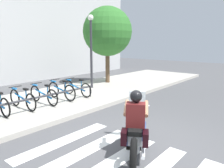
# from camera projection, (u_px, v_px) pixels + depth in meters

# --- Properties ---
(ground_plane) EXTENTS (48.00, 48.00, 0.00)m
(ground_plane) POSITION_uv_depth(u_px,v_px,m) (139.00, 146.00, 5.21)
(ground_plane) COLOR #4C4C4F
(sidewalk) EXTENTS (24.00, 4.40, 0.15)m
(sidewalk) POSITION_uv_depth(u_px,v_px,m) (31.00, 106.00, 8.26)
(sidewalk) COLOR #A8A399
(sidewalk) RESTS_ON ground
(crosswalk_stripe_2) EXTENTS (2.80, 0.40, 0.01)m
(crosswalk_stripe_2) POSITION_uv_depth(u_px,v_px,m) (113.00, 163.00, 4.48)
(crosswalk_stripe_2) COLOR white
(crosswalk_stripe_2) RESTS_ON ground
(crosswalk_stripe_3) EXTENTS (2.80, 0.40, 0.01)m
(crosswalk_stripe_3) POSITION_uv_depth(u_px,v_px,m) (86.00, 150.00, 4.99)
(crosswalk_stripe_3) COLOR white
(crosswalk_stripe_3) RESTS_ON ground
(crosswalk_stripe_4) EXTENTS (2.80, 0.40, 0.01)m
(crosswalk_stripe_4) POSITION_uv_depth(u_px,v_px,m) (64.00, 140.00, 5.49)
(crosswalk_stripe_4) COLOR white
(crosswalk_stripe_4) RESTS_ON ground
(motorcycle) EXTENTS (1.93, 1.24, 1.25)m
(motorcycle) POSITION_uv_depth(u_px,v_px,m) (136.00, 132.00, 4.87)
(motorcycle) COLOR black
(motorcycle) RESTS_ON ground
(rider) EXTENTS (0.77, 0.72, 1.45)m
(rider) POSITION_uv_depth(u_px,v_px,m) (136.00, 117.00, 4.73)
(rider) COLOR #591919
(rider) RESTS_ON ground
(bicycle_4) EXTENTS (0.48, 1.67, 0.76)m
(bicycle_4) POSITION_uv_depth(u_px,v_px,m) (22.00, 99.00, 7.58)
(bicycle_4) COLOR black
(bicycle_4) RESTS_ON sidewalk
(bicycle_5) EXTENTS (0.48, 1.72, 0.76)m
(bicycle_5) POSITION_uv_depth(u_px,v_px,m) (43.00, 95.00, 8.20)
(bicycle_5) COLOR black
(bicycle_5) RESTS_ON sidewalk
(bicycle_6) EXTENTS (0.48, 1.69, 0.80)m
(bicycle_6) POSITION_uv_depth(u_px,v_px,m) (61.00, 91.00, 8.82)
(bicycle_6) COLOR black
(bicycle_6) RESTS_ON sidewalk
(bicycle_7) EXTENTS (0.48, 1.70, 0.75)m
(bicycle_7) POSITION_uv_depth(u_px,v_px,m) (77.00, 88.00, 9.45)
(bicycle_7) COLOR black
(bicycle_7) RESTS_ON sidewalk
(bike_rack) EXTENTS (6.40, 0.07, 0.49)m
(bike_rack) POSITION_uv_depth(u_px,v_px,m) (19.00, 102.00, 6.90)
(bike_rack) COLOR #333338
(bike_rack) RESTS_ON sidewalk
(street_lamp) EXTENTS (0.28, 0.28, 3.77)m
(street_lamp) POSITION_uv_depth(u_px,v_px,m) (91.00, 45.00, 10.82)
(street_lamp) COLOR #2D2D33
(street_lamp) RESTS_ON ground
(tree_near_rack) EXTENTS (2.76, 2.76, 4.42)m
(tree_near_rack) POSITION_uv_depth(u_px,v_px,m) (107.00, 32.00, 12.21)
(tree_near_rack) COLOR brown
(tree_near_rack) RESTS_ON ground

